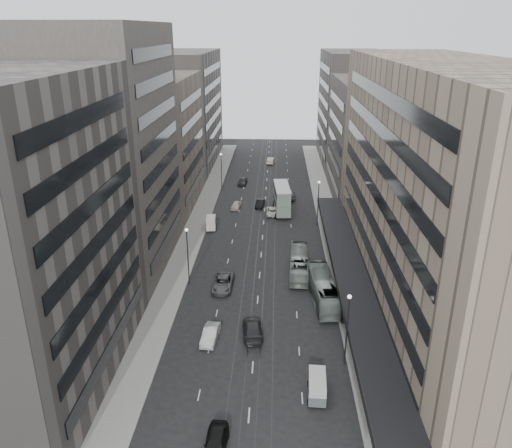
% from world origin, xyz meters
% --- Properties ---
extents(ground, '(220.00, 220.00, 0.00)m').
position_xyz_m(ground, '(0.00, 0.00, 0.00)').
color(ground, black).
rests_on(ground, ground).
extents(sidewalk_right, '(4.00, 125.00, 0.15)m').
position_xyz_m(sidewalk_right, '(12.00, 37.50, 0.07)').
color(sidewalk_right, gray).
rests_on(sidewalk_right, ground).
extents(sidewalk_left, '(4.00, 125.00, 0.15)m').
position_xyz_m(sidewalk_left, '(-12.00, 37.50, 0.07)').
color(sidewalk_left, gray).
rests_on(sidewalk_left, ground).
extents(department_store, '(19.20, 60.00, 30.00)m').
position_xyz_m(department_store, '(21.45, 8.00, 14.95)').
color(department_store, gray).
rests_on(department_store, ground).
extents(building_right_mid, '(15.00, 28.00, 24.00)m').
position_xyz_m(building_right_mid, '(21.50, 52.00, 12.00)').
color(building_right_mid, '#44403B').
rests_on(building_right_mid, ground).
extents(building_right_far, '(15.00, 32.00, 28.00)m').
position_xyz_m(building_right_far, '(21.50, 82.00, 14.00)').
color(building_right_far, slate).
rests_on(building_right_far, ground).
extents(building_left_a, '(15.00, 28.00, 30.00)m').
position_xyz_m(building_left_a, '(-21.50, -8.00, 15.00)').
color(building_left_a, slate).
rests_on(building_left_a, ground).
extents(building_left_b, '(15.00, 26.00, 34.00)m').
position_xyz_m(building_left_b, '(-21.50, 19.00, 17.00)').
color(building_left_b, '#44403B').
rests_on(building_left_b, ground).
extents(building_left_c, '(15.00, 28.00, 25.00)m').
position_xyz_m(building_left_c, '(-21.50, 46.00, 12.50)').
color(building_left_c, '#74695A').
rests_on(building_left_c, ground).
extents(building_left_d, '(15.00, 38.00, 28.00)m').
position_xyz_m(building_left_d, '(-21.50, 79.00, 14.00)').
color(building_left_d, slate).
rests_on(building_left_d, ground).
extents(lamp_right_near, '(0.44, 0.44, 8.32)m').
position_xyz_m(lamp_right_near, '(9.70, -5.00, 5.20)').
color(lamp_right_near, '#262628').
rests_on(lamp_right_near, ground).
extents(lamp_right_far, '(0.44, 0.44, 8.32)m').
position_xyz_m(lamp_right_far, '(9.70, 35.00, 5.20)').
color(lamp_right_far, '#262628').
rests_on(lamp_right_far, ground).
extents(lamp_left_near, '(0.44, 0.44, 8.32)m').
position_xyz_m(lamp_left_near, '(-9.70, 12.00, 5.20)').
color(lamp_left_near, '#262628').
rests_on(lamp_left_near, ground).
extents(lamp_left_far, '(0.44, 0.44, 8.32)m').
position_xyz_m(lamp_left_far, '(-9.70, 55.00, 5.20)').
color(lamp_left_far, '#262628').
rests_on(lamp_left_far, ground).
extents(bus_near, '(3.77, 12.16, 3.33)m').
position_xyz_m(bus_near, '(8.50, 8.22, 1.67)').
color(bus_near, gray).
rests_on(bus_near, ground).
extents(bus_far, '(3.04, 11.00, 3.04)m').
position_xyz_m(bus_far, '(5.69, 15.84, 1.52)').
color(bus_far, gray).
rests_on(bus_far, ground).
extents(double_decker, '(3.54, 9.79, 5.26)m').
position_xyz_m(double_decker, '(3.34, 41.71, 2.84)').
color(double_decker, slate).
rests_on(double_decker, ground).
extents(vw_microbus, '(1.98, 4.03, 2.13)m').
position_xyz_m(vw_microbus, '(6.41, -10.09, 1.19)').
color(vw_microbus, '#555A5C').
rests_on(vw_microbus, ground).
extents(panel_van, '(2.00, 3.65, 2.22)m').
position_xyz_m(panel_van, '(-9.20, 32.37, 1.22)').
color(panel_van, silver).
rests_on(panel_van, ground).
extents(sedan_0, '(2.09, 4.77, 1.60)m').
position_xyz_m(sedan_0, '(-2.57, -17.17, 0.80)').
color(sedan_0, black).
rests_on(sedan_0, ground).
extents(sedan_1, '(1.96, 4.68, 1.50)m').
position_xyz_m(sedan_1, '(-5.03, -1.31, 0.75)').
color(sedan_1, silver).
rests_on(sedan_1, ground).
extents(sedan_2, '(2.83, 5.82, 1.59)m').
position_xyz_m(sedan_2, '(-4.87, 10.91, 0.80)').
color(sedan_2, '#525255').
rests_on(sedan_2, ground).
extents(sedan_3, '(2.84, 5.79, 1.62)m').
position_xyz_m(sedan_3, '(-0.30, -0.04, 0.81)').
color(sedan_3, '#252528').
rests_on(sedan_3, ground).
extents(sedan_4, '(2.14, 4.18, 1.36)m').
position_xyz_m(sedan_4, '(-5.62, 43.23, 0.68)').
color(sedan_4, beige).
rests_on(sedan_4, ground).
extents(sedan_5, '(1.95, 4.41, 1.41)m').
position_xyz_m(sedan_5, '(-0.95, 44.57, 0.70)').
color(sedan_5, black).
rests_on(sedan_5, ground).
extents(sedan_6, '(2.56, 5.22, 1.43)m').
position_xyz_m(sedan_6, '(1.56, 40.34, 0.71)').
color(sedan_6, silver).
rests_on(sedan_6, ground).
extents(sedan_7, '(2.72, 6.00, 1.70)m').
position_xyz_m(sedan_7, '(4.96, 50.35, 0.85)').
color(sedan_7, '#4F4F51').
rests_on(sedan_7, ground).
extents(sedan_8, '(2.13, 4.70, 1.57)m').
position_xyz_m(sedan_8, '(-5.44, 59.63, 0.78)').
color(sedan_8, '#252628').
rests_on(sedan_8, ground).
extents(sedan_9, '(2.22, 5.08, 1.62)m').
position_xyz_m(sedan_9, '(0.71, 79.11, 0.81)').
color(sedan_9, '#BDAC9C').
rests_on(sedan_9, ground).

